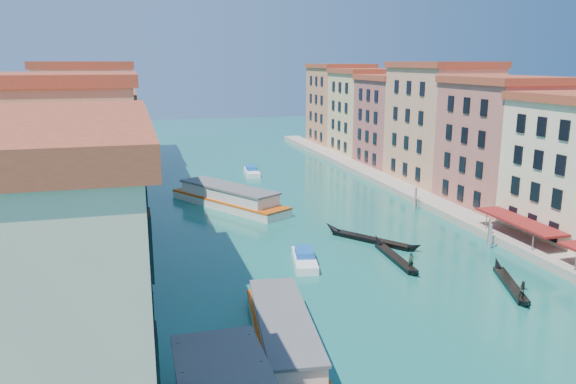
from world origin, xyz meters
name	(u,v)px	position (x,y,z in m)	size (l,w,h in m)	color
left_bank_palazzos	(89,148)	(-26.00, 64.68, 9.71)	(12.80, 128.40, 21.00)	#C2B18C
right_bank_palazzos	(459,134)	(30.00, 65.00, 9.75)	(12.80, 128.40, 21.00)	#B04641
quay	(411,193)	(22.00, 65.00, 0.50)	(4.00, 140.00, 1.00)	gray
mooring_poles_right	(559,268)	(19.10, 28.80, 1.30)	(1.44, 54.24, 3.20)	brown
vaporetto_near	(284,334)	(-10.29, 23.04, 1.19)	(6.14, 18.19, 2.65)	silver
vaporetto_far	(228,198)	(-7.23, 65.89, 1.43)	(15.14, 20.85, 3.18)	silver
gondola_fore	(395,257)	(6.34, 38.41, 0.40)	(1.50, 11.99, 2.39)	black
gondola_right	(511,284)	(13.50, 28.45, 0.44)	(4.90, 10.94, 2.28)	black
gondola_far	(369,238)	(6.23, 45.13, 0.39)	(8.77, 11.58, 1.92)	black
motorboat_mid	(305,258)	(-3.45, 40.03, 0.57)	(3.64, 7.43, 1.48)	white
motorboat_far	(252,171)	(1.16, 89.10, 0.62)	(3.15, 7.87, 1.59)	white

